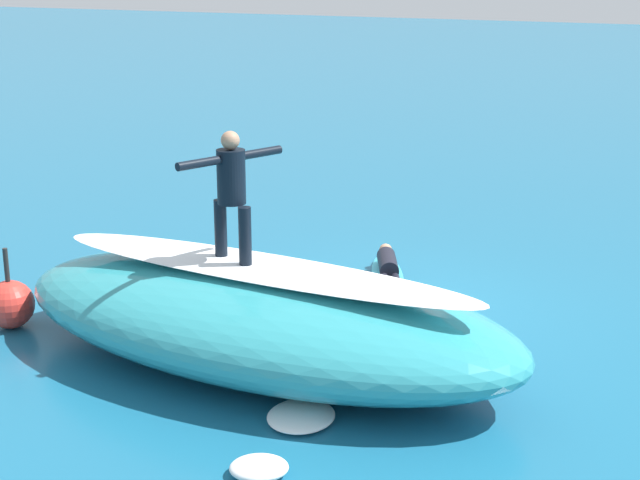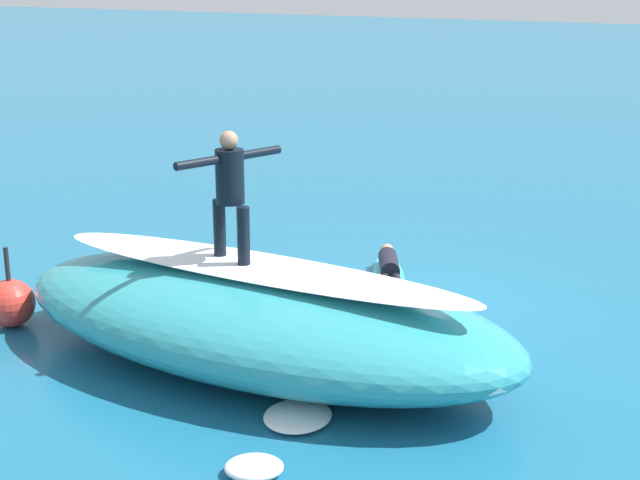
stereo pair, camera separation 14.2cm
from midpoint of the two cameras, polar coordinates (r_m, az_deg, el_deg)
name	(u,v)px [view 2 (the right image)]	position (r m, az deg, el deg)	size (l,w,h in m)	color
ground_plane	(381,307)	(13.99, 3.90, -3.93)	(120.00, 120.00, 0.00)	#196084
wave_crest	(258,318)	(11.88, -3.28, -4.57)	(6.78, 3.02, 1.22)	teal
wave_foam_lip	(257,267)	(11.67, -3.33, -1.60)	(5.76, 1.06, 0.08)	white
surfboard_riding	(232,263)	(11.86, -4.82, -1.36)	(2.01, 0.53, 0.07)	#E0563D
surfer_riding	(230,186)	(11.60, -4.93, 3.15)	(0.70, 1.42, 1.59)	black
surfboard_paddling	(389,276)	(15.18, 4.30, -2.08)	(2.15, 0.48, 0.10)	#33B2D1
surfer_paddling	(389,267)	(15.00, 4.34, -1.59)	(0.90, 1.64, 0.31)	black
buoy_marker	(11,303)	(13.79, -17.35, -3.53)	(0.66, 0.66, 1.12)	red
foam_patch_near	(298,416)	(10.70, -0.92, -10.24)	(0.85, 0.73, 0.12)	white
foam_patch_mid	(254,467)	(9.70, -3.45, -13.13)	(0.58, 0.49, 0.17)	white
foam_patch_far	(376,293)	(14.39, 3.60, -3.09)	(0.72, 0.45, 0.12)	white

